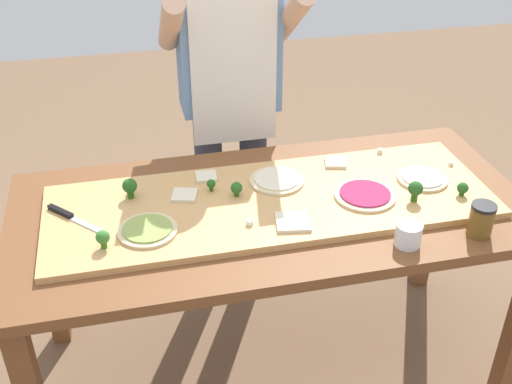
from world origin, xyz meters
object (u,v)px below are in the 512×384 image
(prep_table, at_px, (271,228))
(cheese_crumble_a, at_px, (250,223))
(pizza_whole_pesto_green, at_px, (148,230))
(broccoli_floret_front_left, at_px, (103,238))
(pizza_whole_white_garlic, at_px, (422,178))
(pizza_slice_center, at_px, (293,222))
(pizza_whole_beet_magenta, at_px, (365,195))
(pizza_slice_far_left, at_px, (335,163))
(broccoli_floret_back_mid, at_px, (130,187))
(cheese_crumble_c, at_px, (380,151))
(sauce_jar, at_px, (481,220))
(pizza_whole_cheese_artichoke, at_px, (277,180))
(flour_cup, at_px, (408,236))
(broccoli_floret_center_right, at_px, (463,188))
(broccoli_floret_center_left, at_px, (237,188))
(broccoli_floret_back_left, at_px, (415,189))
(pizza_slice_near_left, at_px, (206,177))
(broccoli_floret_back_right, at_px, (211,184))
(cheese_crumble_b, at_px, (451,164))
(cook_center, at_px, (230,85))
(chefs_knife, at_px, (69,216))
(pizza_slice_far_right, at_px, (184,195))

(prep_table, relative_size, cheese_crumble_a, 102.45)
(pizza_whole_pesto_green, xyz_separation_m, broccoli_floret_front_left, (-0.14, -0.05, 0.03))
(pizza_whole_white_garlic, relative_size, broccoli_floret_front_left, 2.99)
(pizza_slice_center, bearing_deg, pizza_whole_beet_magenta, 19.27)
(pizza_slice_far_left, distance_m, broccoli_floret_back_mid, 0.77)
(pizza_whole_white_garlic, distance_m, cheese_crumble_a, 0.68)
(pizza_slice_far_left, distance_m, cheese_crumble_a, 0.51)
(pizza_whole_white_garlic, distance_m, broccoli_floret_back_mid, 1.04)
(cheese_crumble_c, relative_size, sauce_jar, 0.16)
(pizza_whole_cheese_artichoke, height_order, broccoli_floret_front_left, broccoli_floret_front_left)
(broccoli_floret_back_mid, xyz_separation_m, flour_cup, (0.83, -0.44, -0.04))
(broccoli_floret_center_right, bearing_deg, broccoli_floret_center_left, 167.28)
(broccoli_floret_back_left, xyz_separation_m, cheese_crumble_c, (0.02, 0.35, -0.04))
(pizza_slice_near_left, xyz_separation_m, sauce_jar, (0.81, -0.51, 0.03))
(broccoli_floret_back_left, xyz_separation_m, broccoli_floret_back_mid, (-0.95, 0.24, -0.00))
(pizza_whole_pesto_green, height_order, sauce_jar, sauce_jar)
(cheese_crumble_c, bearing_deg, pizza_whole_cheese_artichoke, -164.87)
(prep_table, xyz_separation_m, broccoli_floret_center_right, (0.65, -0.13, 0.15))
(pizza_whole_beet_magenta, distance_m, broccoli_floret_front_left, 0.89)
(pizza_whole_beet_magenta, relative_size, broccoli_floret_center_left, 4.03)
(broccoli_floret_back_right, bearing_deg, pizza_whole_beet_magenta, -17.07)
(pizza_whole_pesto_green, bearing_deg, broccoli_floret_back_left, -1.39)
(pizza_whole_cheese_artichoke, distance_m, broccoli_floret_back_right, 0.24)
(pizza_whole_cheese_artichoke, height_order, flour_cup, flour_cup)
(broccoli_floret_front_left, xyz_separation_m, sauce_jar, (1.18, -0.17, -0.00))
(broccoli_floret_front_left, bearing_deg, prep_table, 14.99)
(prep_table, height_order, broccoli_floret_center_right, broccoli_floret_center_right)
(cheese_crumble_b, distance_m, cook_center, 0.93)
(pizza_slice_far_left, xyz_separation_m, flour_cup, (0.07, -0.50, 0.00))
(pizza_whole_cheese_artichoke, distance_m, pizza_whole_beet_magenta, 0.32)
(chefs_knife, relative_size, pizza_slice_near_left, 2.84)
(pizza_slice_center, xyz_separation_m, broccoli_floret_center_right, (0.62, 0.03, 0.02))
(chefs_knife, xyz_separation_m, pizza_whole_beet_magenta, (1.00, -0.10, 0.00))
(pizza_slice_far_right, height_order, cheese_crumble_b, cheese_crumble_b)
(broccoli_floret_back_mid, height_order, flour_cup, broccoli_floret_back_mid)
(broccoli_floret_back_right, bearing_deg, broccoli_floret_center_left, -33.01)
(pizza_whole_beet_magenta, height_order, broccoli_floret_back_right, broccoli_floret_back_right)
(chefs_knife, bearing_deg, broccoli_floret_center_right, -7.12)
(broccoli_floret_center_right, bearing_deg, broccoli_floret_back_left, 178.43)
(pizza_slice_far_left, height_order, pizza_slice_center, same)
(pizza_whole_cheese_artichoke, bearing_deg, pizza_slice_center, -93.18)
(pizza_whole_cheese_artichoke, distance_m, sauce_jar, 0.71)
(pizza_slice_near_left, height_order, broccoli_floret_back_left, broccoli_floret_back_left)
(chefs_knife, distance_m, pizza_slice_center, 0.74)
(broccoli_floret_front_left, bearing_deg, flour_cup, -10.08)
(pizza_whole_beet_magenta, height_order, pizza_slice_center, pizza_whole_beet_magenta)
(broccoli_floret_center_right, bearing_deg, prep_table, 169.12)
(pizza_slice_near_left, bearing_deg, cook_center, 67.76)
(cheese_crumble_b, bearing_deg, broccoli_floret_back_right, 178.45)
(broccoli_floret_back_mid, bearing_deg, pizza_whole_white_garlic, -6.35)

